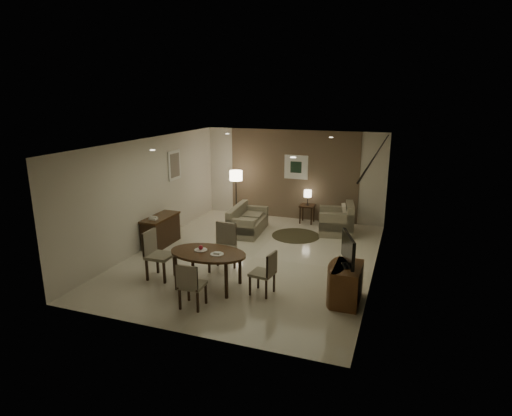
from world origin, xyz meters
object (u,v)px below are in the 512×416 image
at_px(side_table, 307,214).
at_px(floor_lamp, 236,195).
at_px(chair_right, 262,273).
at_px(armchair, 336,218).
at_px(tv_cabinet, 347,284).
at_px(chair_left, 160,255).
at_px(console_desk, 161,231).
at_px(chair_far, 222,248).
at_px(sofa, 248,219).
at_px(chair_near, 193,284).
at_px(dining_table, 208,270).

bearing_deg(side_table, floor_lamp, -170.19).
distance_m(chair_right, side_table, 4.88).
relative_size(side_table, floor_lamp, 0.36).
bearing_deg(armchair, side_table, -136.85).
height_order(tv_cabinet, chair_right, chair_right).
bearing_deg(chair_right, chair_left, -81.25).
distance_m(console_desk, armchair, 4.70).
xyz_separation_m(tv_cabinet, side_table, (-1.85, 4.65, -0.08)).
distance_m(chair_far, chair_left, 1.31).
bearing_deg(sofa, chair_near, -176.57).
xyz_separation_m(console_desk, dining_table, (2.21, -1.79, -0.01)).
bearing_deg(chair_right, dining_table, -78.72).
xyz_separation_m(chair_far, armchair, (1.89, 3.40, -0.09)).
distance_m(side_table, floor_lamp, 2.21).
height_order(dining_table, armchair, armchair).
height_order(chair_far, armchair, chair_far).
distance_m(console_desk, chair_near, 3.50).
bearing_deg(sofa, console_desk, 130.54).
height_order(dining_table, chair_far, chair_far).
relative_size(dining_table, chair_far, 1.51).
relative_size(chair_far, floor_lamp, 0.68).
xyz_separation_m(dining_table, armchair, (1.81, 4.23, 0.06)).
bearing_deg(chair_far, side_table, 79.07).
distance_m(console_desk, side_table, 4.38).
height_order(armchair, floor_lamp, floor_lamp).
xyz_separation_m(console_desk, sofa, (1.71, 1.70, -0.01)).
relative_size(chair_near, floor_lamp, 0.58).
bearing_deg(side_table, tv_cabinet, -68.32).
relative_size(sofa, side_table, 2.87).
height_order(chair_near, sofa, chair_near).
distance_m(chair_left, floor_lamp, 4.56).
bearing_deg(floor_lamp, chair_right, -62.00).
bearing_deg(console_desk, side_table, 45.99).
relative_size(chair_far, side_table, 1.89).
relative_size(console_desk, sofa, 0.77).
bearing_deg(console_desk, tv_cabinet, -17.05).
bearing_deg(floor_lamp, chair_near, -75.63).
xyz_separation_m(side_table, floor_lamp, (-2.13, -0.37, 0.48)).
bearing_deg(chair_left, tv_cabinet, -86.75).
bearing_deg(floor_lamp, sofa, -53.67).
bearing_deg(armchair, chair_right, -20.35).
bearing_deg(tv_cabinet, armchair, 102.49).
bearing_deg(chair_left, floor_lamp, 1.45).
distance_m(console_desk, chair_far, 2.34).
relative_size(tv_cabinet, armchair, 0.93).
bearing_deg(armchair, floor_lamp, -107.06).
bearing_deg(console_desk, chair_far, -24.52).
distance_m(chair_left, side_table, 5.29).
xyz_separation_m(console_desk, armchair, (4.02, 2.43, 0.05)).
height_order(chair_right, armchair, chair_right).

